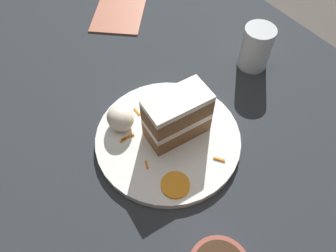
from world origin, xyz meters
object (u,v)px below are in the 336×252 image
orange_garnish (175,185)px  menu_card (121,7)px  plate (168,138)px  cake_slice (177,116)px  drinking_glass (255,50)px  cream_dollop (119,119)px

orange_garnish → menu_card: bearing=-21.1°
plate → orange_garnish: orange_garnish is taller
cake_slice → drinking_glass: size_ratio=1.22×
cake_slice → orange_garnish: bearing=-33.4°
orange_garnish → drinking_glass: 0.38m
cake_slice → drinking_glass: 0.28m
plate → cake_slice: bearing=-91.2°
cream_dollop → orange_garnish: (-0.17, -0.01, -0.02)m
cake_slice → cream_dollop: size_ratio=2.14×
plate → cream_dollop: (0.08, 0.06, 0.03)m
plate → drinking_glass: (0.06, -0.29, 0.04)m
orange_garnish → menu_card: (0.53, -0.20, -0.02)m
cake_slice → drinking_glass: bearing=107.0°
plate → menu_card: 0.46m
menu_card → plate: bearing=112.6°
plate → menu_card: (0.43, -0.15, -0.01)m
orange_garnish → menu_card: 0.57m
cake_slice → orange_garnish: size_ratio=2.39×
cake_slice → orange_garnish: (-0.09, 0.07, -0.05)m
drinking_glass → cake_slice: bearing=102.5°
cake_slice → orange_garnish: 0.13m
plate → drinking_glass: bearing=-78.5°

